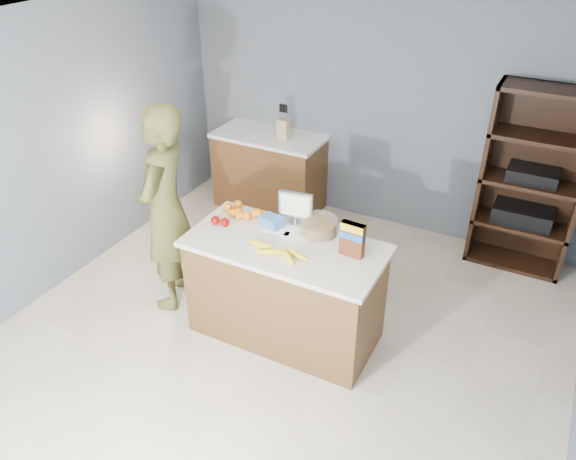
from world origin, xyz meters
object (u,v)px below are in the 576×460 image
at_px(tv, 296,206).
at_px(shelving_unit, 531,184).
at_px(person, 166,210).
at_px(counter_peninsula, 285,294).
at_px(cereal_box, 352,237).

bearing_deg(tv, shelving_unit, 46.91).
distance_m(person, tv, 1.12).
bearing_deg(tv, person, -161.51).
distance_m(counter_peninsula, person, 1.23).
bearing_deg(cereal_box, person, -175.50).
bearing_deg(person, counter_peninsula, 76.43).
relative_size(counter_peninsula, tv, 5.53).
bearing_deg(cereal_box, counter_peninsula, -169.61).
distance_m(shelving_unit, cereal_box, 2.22).
xyz_separation_m(tv, cereal_box, (0.58, -0.22, 0.00)).
height_order(shelving_unit, cereal_box, shelving_unit).
xyz_separation_m(counter_peninsula, shelving_unit, (1.55, 2.05, 0.45)).
distance_m(person, cereal_box, 1.65).
bearing_deg(person, shelving_unit, 112.60).
xyz_separation_m(counter_peninsula, tv, (-0.07, 0.32, 0.64)).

